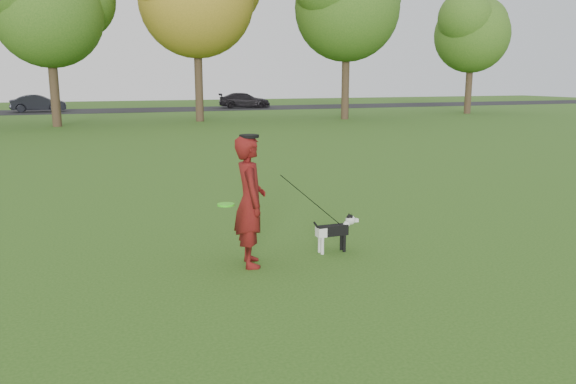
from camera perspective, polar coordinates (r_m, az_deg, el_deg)
name	(u,v)px	position (r m, az deg, el deg)	size (l,w,h in m)	color
ground	(304,256)	(8.36, 1.60, -6.52)	(120.00, 120.00, 0.00)	#285116
road	(116,110)	(47.52, -17.09, 7.92)	(120.00, 7.00, 0.02)	black
man	(250,201)	(7.77, -3.88, -0.96)	(0.67, 0.44, 1.83)	#5D0D10
dog	(336,229)	(8.50, 4.87, -3.78)	(0.76, 0.15, 0.58)	black
car_mid	(38,103)	(47.47, -24.02, 8.23)	(1.38, 3.94, 1.30)	black
car_right	(244,100)	(49.35, -4.45, 9.27)	(1.81, 4.44, 1.29)	black
man_held_items	(311,201)	(8.12, 2.37, -0.90)	(1.97, 0.36, 1.45)	#3BE81D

